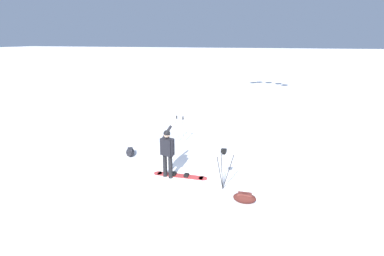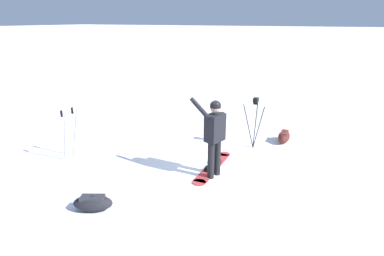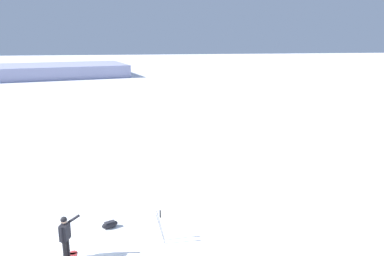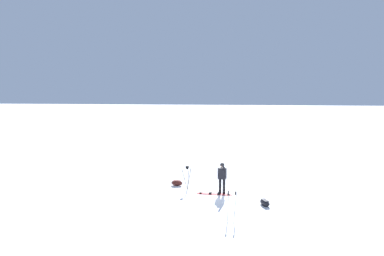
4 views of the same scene
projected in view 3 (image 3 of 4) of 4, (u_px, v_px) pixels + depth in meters
snowboarder at (65, 234)px, 13.21m from camera, size 0.72×0.46×1.67m
gear_bag_large at (110, 224)px, 15.66m from camera, size 0.75×0.58×0.28m
ski_poles at (160, 222)px, 14.44m from camera, size 0.33×0.37×1.21m
distant_ridge at (36, 71)px, 71.85m from camera, size 35.11×22.15×2.30m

